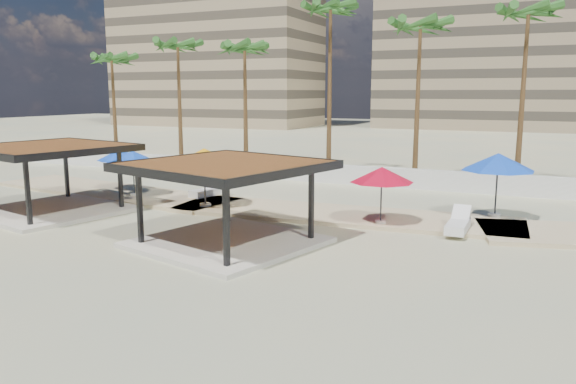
% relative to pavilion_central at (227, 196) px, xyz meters
% --- Properties ---
extents(ground, '(200.00, 200.00, 0.00)m').
position_rel_pavilion_central_xyz_m(ground, '(0.26, -0.69, -1.88)').
color(ground, '#C9BA85').
rests_on(ground, ground).
extents(promenade, '(44.45, 7.97, 0.24)m').
position_rel_pavilion_central_xyz_m(promenade, '(2.26, 6.97, -1.82)').
color(promenade, '#C6B284').
rests_on(promenade, ground).
extents(boundary_wall, '(56.00, 0.30, 1.20)m').
position_rel_pavilion_central_xyz_m(boundary_wall, '(0.26, 15.31, -1.28)').
color(boundary_wall, silver).
rests_on(boundary_wall, ground).
extents(building_west, '(34.00, 16.00, 32.40)m').
position_rel_pavilion_central_xyz_m(building_west, '(-41.74, 67.31, 13.39)').
color(building_west, '#937F60').
rests_on(building_west, ground).
extents(building_mid, '(38.00, 16.00, 30.40)m').
position_rel_pavilion_central_xyz_m(building_mid, '(4.26, 77.31, 12.39)').
color(building_mid, '#847259').
rests_on(building_mid, ground).
extents(pavilion_central, '(7.58, 7.58, 3.15)m').
position_rel_pavilion_central_xyz_m(pavilion_central, '(0.00, 0.00, 0.00)').
color(pavilion_central, beige).
rests_on(pavilion_central, ground).
extents(pavilion_west, '(7.59, 7.59, 3.23)m').
position_rel_pavilion_central_xyz_m(pavilion_west, '(-10.57, 1.47, 0.05)').
color(pavilion_west, beige).
rests_on(pavilion_west, ground).
extents(umbrella_a, '(2.73, 2.73, 2.32)m').
position_rel_pavilion_central_xyz_m(umbrella_a, '(-11.21, 7.17, 0.30)').
color(umbrella_a, beige).
rests_on(umbrella_a, promenade).
extents(umbrella_b, '(3.46, 3.46, 2.83)m').
position_rel_pavilion_central_xyz_m(umbrella_b, '(-4.26, 5.11, 0.73)').
color(umbrella_b, beige).
rests_on(umbrella_b, promenade).
extents(umbrella_c, '(3.52, 3.52, 2.41)m').
position_rel_pavilion_central_xyz_m(umbrella_c, '(4.49, 5.11, 0.37)').
color(umbrella_c, beige).
rests_on(umbrella_c, promenade).
extents(umbrella_d, '(4.23, 4.23, 2.84)m').
position_rel_pavilion_central_xyz_m(umbrella_d, '(8.80, 8.51, 0.74)').
color(umbrella_d, beige).
rests_on(umbrella_d, promenade).
extents(umbrella_f, '(2.85, 2.85, 2.41)m').
position_rel_pavilion_central_xyz_m(umbrella_f, '(-9.34, 5.99, 0.37)').
color(umbrella_f, beige).
rests_on(umbrella_f, promenade).
extents(lounger_a, '(1.25, 2.39, 0.86)m').
position_rel_pavilion_central_xyz_m(lounger_a, '(-5.70, 7.64, -1.49)').
color(lounger_a, white).
rests_on(lounger_a, promenade).
extents(lounger_b, '(0.76, 2.28, 0.86)m').
position_rel_pavilion_central_xyz_m(lounger_b, '(7.67, 5.16, -1.49)').
color(lounger_b, white).
rests_on(lounger_b, promenade).
extents(palm_a, '(3.00, 3.00, 9.04)m').
position_rel_pavilion_central_xyz_m(palm_a, '(-20.74, 17.61, 6.02)').
color(palm_a, brown).
rests_on(palm_a, ground).
extents(palm_b, '(3.00, 3.00, 9.92)m').
position_rel_pavilion_central_xyz_m(palm_b, '(-14.74, 18.01, 6.84)').
color(palm_b, brown).
rests_on(palm_b, ground).
extents(palm_c, '(3.00, 3.00, 9.48)m').
position_rel_pavilion_central_xyz_m(palm_c, '(-8.74, 17.41, 6.43)').
color(palm_c, brown).
rests_on(palm_c, ground).
extents(palm_d, '(3.00, 3.00, 11.87)m').
position_rel_pavilion_central_xyz_m(palm_d, '(-2.74, 18.21, 8.65)').
color(palm_d, brown).
rests_on(palm_d, ground).
extents(palm_e, '(3.00, 3.00, 10.46)m').
position_rel_pavilion_central_xyz_m(palm_e, '(3.26, 17.71, 7.34)').
color(palm_e, brown).
rests_on(palm_e, ground).
extents(palm_f, '(3.00, 3.00, 10.97)m').
position_rel_pavilion_central_xyz_m(palm_f, '(9.26, 17.91, 7.82)').
color(palm_f, brown).
rests_on(palm_f, ground).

